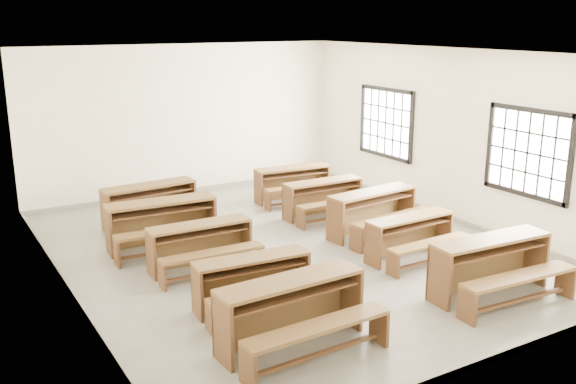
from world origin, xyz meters
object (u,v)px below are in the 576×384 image
desk_set_0 (293,308)px  desk_set_3 (163,221)px  desk_set_1 (253,279)px  desk_set_7 (374,210)px  desk_set_5 (493,263)px  desk_set_4 (151,202)px  desk_set_2 (201,243)px  desk_set_6 (412,234)px  desk_set_9 (293,181)px  desk_set_8 (324,196)px

desk_set_0 → desk_set_3: (-0.14, 3.94, -0.00)m
desk_set_1 → desk_set_7: size_ratio=0.88×
desk_set_1 → desk_set_5: size_ratio=0.87×
desk_set_3 → desk_set_4: bearing=83.7°
desk_set_2 → desk_set_6: 3.30m
desk_set_5 → desk_set_9: (0.13, 5.47, -0.06)m
desk_set_0 → desk_set_7: (3.30, 2.70, -0.02)m
desk_set_2 → desk_set_1: bearing=-86.9°
desk_set_7 → desk_set_8: desk_set_7 is taller
desk_set_5 → desk_set_8: desk_set_5 is taller
desk_set_3 → desk_set_7: (3.44, -1.24, -0.01)m
desk_set_4 → desk_set_9: size_ratio=1.07×
desk_set_7 → desk_set_5: bearing=-100.0°
desk_set_2 → desk_set_6: (3.04, -1.30, -0.01)m
desk_set_0 → desk_set_1: (0.08, 1.14, -0.07)m
desk_set_1 → desk_set_4: size_ratio=0.90×
desk_set_7 → desk_set_9: (-0.09, 2.60, -0.04)m
desk_set_8 → desk_set_7: bearing=-81.3°
desk_set_5 → desk_set_7: desk_set_5 is taller
desk_set_5 → desk_set_7: size_ratio=1.02×
desk_set_2 → desk_set_4: bearing=90.4°
desk_set_1 → desk_set_6: (3.00, 0.32, -0.00)m
desk_set_7 → desk_set_3: bearing=154.5°
desk_set_7 → desk_set_8: (-0.17, 1.33, -0.05)m
desk_set_6 → desk_set_9: size_ratio=0.94×
desk_set_5 → desk_set_0: bearing=-179.6°
desk_set_6 → desk_set_9: 3.84m
desk_set_2 → desk_set_3: desk_set_3 is taller
desk_set_1 → desk_set_2: size_ratio=1.00×
desk_set_6 → desk_set_7: size_ratio=0.85×
desk_set_0 → desk_set_1: desk_set_0 is taller
desk_set_3 → desk_set_5: 5.23m
desk_set_1 → desk_set_7: bearing=30.5°
desk_set_6 → desk_set_8: 2.58m
desk_set_2 → desk_set_8: desk_set_2 is taller
desk_set_0 → desk_set_6: size_ratio=1.18×
desk_set_3 → desk_set_0: bearing=-84.0°
desk_set_9 → desk_set_3: bearing=-152.4°
desk_set_3 → desk_set_2: bearing=-77.5°
desk_set_4 → desk_set_7: size_ratio=0.97×
desk_set_0 → desk_set_6: (3.08, 1.46, -0.07)m
desk_set_7 → desk_set_9: desk_set_7 is taller
desk_set_2 → desk_set_3: (-0.18, 1.19, 0.05)m
desk_set_9 → desk_set_1: bearing=-121.5°
desk_set_2 → desk_set_9: bearing=40.3°
desk_set_4 → desk_set_2: bearing=-95.6°
desk_set_0 → desk_set_8: (3.13, 4.03, -0.06)m
desk_set_1 → desk_set_3: (-0.22, 2.80, 0.06)m
desk_set_2 → desk_set_4: size_ratio=0.90×
desk_set_2 → desk_set_5: desk_set_5 is taller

